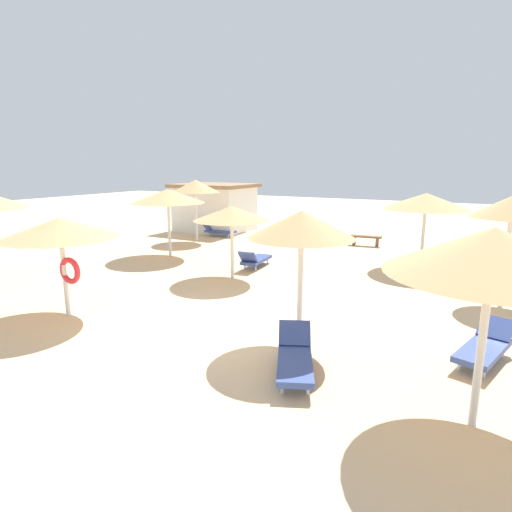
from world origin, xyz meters
The scene contains 15 objects.
ground_plane centered at (0.00, 0.00, 0.00)m, with size 80.00×80.00×0.00m, color #DBBA8C.
parasol_0 centered at (6.01, -1.20, 2.69)m, with size 2.96×2.96×3.04m.
parasol_1 centered at (-1.63, 4.30, 2.25)m, with size 2.62×2.62×2.50m.
parasol_2 centered at (2.51, 0.35, 2.64)m, with size 2.28×2.28×2.94m.
parasol_3 centered at (3.97, 8.91, 2.55)m, with size 3.15×3.15×2.85m.
parasol_4 centered at (-7.03, 9.63, 2.80)m, with size 2.43×2.43×3.13m.
parasol_8 centered at (-5.88, 6.09, 2.57)m, with size 3.10×3.10×2.87m.
parasol_9 centered at (-3.46, -0.95, 2.30)m, with size 2.86×2.86×2.58m.
lounger_0 centered at (6.15, 1.27, 0.32)m, with size 1.14×2.00×0.71m.
lounger_1 centered at (-1.65, 5.99, 0.32)m, with size 0.80×1.91×0.77m.
lounger_2 centered at (2.98, -1.00, 0.32)m, with size 1.34×1.98×0.74m.
lounger_3 centered at (6.16, 9.06, 0.32)m, with size 1.67×1.88×0.73m.
lounger_4 centered at (-6.86, 11.35, 0.32)m, with size 1.91×0.78×0.77m.
bench_0 centered at (0.99, 12.45, 0.35)m, with size 1.53×0.54×0.49m.
beach_cabana centered at (-8.18, 13.05, 1.40)m, with size 4.38×3.67×2.77m.
Camera 1 is at (5.80, -7.79, 3.88)m, focal length 29.43 mm.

